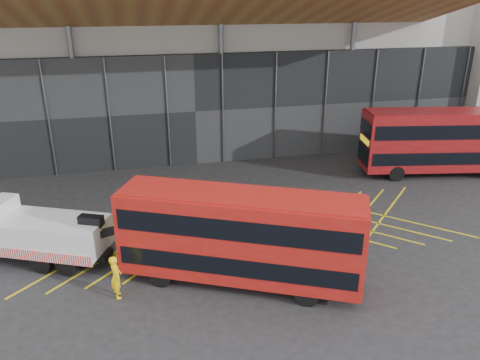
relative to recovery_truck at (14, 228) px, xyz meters
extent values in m
plane|color=#242426|center=(8.40, 0.05, -1.61)|extent=(120.00, 120.00, 0.00)
cube|color=yellow|center=(3.60, 0.05, -1.60)|extent=(7.16, 7.16, 0.01)
cube|color=yellow|center=(3.60, 0.05, -1.60)|extent=(7.16, 7.16, 0.01)
cube|color=yellow|center=(5.20, 0.05, -1.60)|extent=(7.16, 7.16, 0.01)
cube|color=yellow|center=(5.20, 0.05, -1.60)|extent=(7.16, 7.16, 0.01)
cube|color=yellow|center=(6.80, 0.05, -1.60)|extent=(7.16, 7.16, 0.01)
cube|color=yellow|center=(6.80, 0.05, -1.60)|extent=(7.16, 7.16, 0.01)
cube|color=yellow|center=(8.40, 0.05, -1.60)|extent=(7.16, 7.16, 0.01)
cube|color=yellow|center=(8.40, 0.05, -1.60)|extent=(7.16, 7.16, 0.01)
cube|color=yellow|center=(10.00, 0.05, -1.60)|extent=(7.16, 7.16, 0.01)
cube|color=yellow|center=(10.00, 0.05, -1.60)|extent=(7.16, 7.16, 0.01)
cube|color=yellow|center=(11.60, 0.05, -1.60)|extent=(7.16, 7.16, 0.01)
cube|color=yellow|center=(11.60, 0.05, -1.60)|extent=(7.16, 7.16, 0.01)
cube|color=yellow|center=(13.20, 0.05, -1.60)|extent=(7.16, 7.16, 0.01)
cube|color=yellow|center=(13.20, 0.05, -1.60)|extent=(7.16, 7.16, 0.01)
cube|color=yellow|center=(14.80, 0.05, -1.60)|extent=(7.16, 7.16, 0.01)
cube|color=yellow|center=(14.80, 0.05, -1.60)|extent=(7.16, 7.16, 0.01)
cube|color=yellow|center=(16.40, 0.05, -1.60)|extent=(7.16, 7.16, 0.01)
cube|color=yellow|center=(16.40, 0.05, -1.60)|extent=(7.16, 7.16, 0.01)
cube|color=yellow|center=(18.00, 0.05, -1.60)|extent=(7.16, 7.16, 0.01)
cube|color=yellow|center=(18.00, 0.05, -1.60)|extent=(7.16, 7.16, 0.01)
cube|color=yellow|center=(19.60, 0.05, -1.60)|extent=(7.16, 7.16, 0.01)
cube|color=yellow|center=(19.60, 0.05, -1.60)|extent=(7.16, 7.16, 0.01)
cube|color=#979791|center=(10.40, 19.05, 7.39)|extent=(55.00, 14.00, 18.00)
cube|color=black|center=(10.40, 11.75, 2.39)|extent=(55.00, 0.80, 8.00)
cube|color=#96552B|center=(8.40, 8.05, 9.89)|extent=(40.00, 11.93, 4.07)
cylinder|color=#595B60|center=(2.40, 11.55, 3.39)|extent=(0.36, 0.36, 10.00)
cylinder|color=#595B60|center=(12.40, 11.55, 3.39)|extent=(0.36, 0.36, 10.00)
cylinder|color=#595B60|center=(22.40, 11.55, 3.39)|extent=(0.36, 0.36, 10.00)
cube|color=black|center=(0.36, -0.16, -0.97)|extent=(8.32, 4.40, 0.32)
cube|color=white|center=(1.53, -0.68, -0.10)|extent=(6.12, 4.42, 1.47)
cube|color=red|center=(1.05, -1.75, -0.65)|extent=(5.21, 2.38, 0.50)
cube|color=black|center=(3.70, -1.66, 0.77)|extent=(1.19, 0.87, 0.46)
cube|color=black|center=(4.54, -2.03, 0.32)|extent=(1.96, 1.11, 0.99)
cylinder|color=black|center=(2.47, -2.16, -1.10)|extent=(1.05, 0.71, 1.01)
cylinder|color=black|center=(3.26, -0.40, -1.10)|extent=(1.05, 0.71, 1.01)
cube|color=#AD140F|center=(9.98, -4.47, 0.72)|extent=(10.44, 6.70, 3.68)
cube|color=black|center=(9.98, -4.47, -0.14)|extent=(10.09, 6.58, 0.81)
cube|color=black|center=(9.98, -4.47, 1.57)|extent=(10.09, 6.58, 0.90)
cube|color=black|center=(5.27, -2.20, -0.09)|extent=(0.98, 1.94, 1.23)
cube|color=black|center=(5.27, -2.20, 1.57)|extent=(0.98, 1.94, 0.90)
cube|color=yellow|center=(5.26, -2.20, 0.81)|extent=(0.79, 1.55, 0.33)
cube|color=#AD140F|center=(9.98, -4.47, 2.59)|extent=(10.17, 6.44, 0.11)
cylinder|color=black|center=(6.54, -3.99, -1.12)|extent=(1.01, 0.68, 0.99)
cylinder|color=black|center=(7.46, -2.08, -1.12)|extent=(1.01, 0.68, 0.99)
cylinder|color=black|center=(12.26, -6.75, -1.12)|extent=(1.01, 0.68, 0.99)
cylinder|color=black|center=(13.18, -4.84, -1.12)|extent=(1.01, 0.68, 0.99)
cube|color=maroon|center=(26.84, 5.27, 0.90)|extent=(11.50, 4.62, 3.95)
cube|color=black|center=(26.84, 5.27, -0.03)|extent=(11.07, 4.60, 0.87)
cube|color=black|center=(26.84, 5.27, 1.80)|extent=(11.07, 4.60, 0.97)
cube|color=black|center=(21.31, 6.31, 0.02)|extent=(0.48, 2.26, 1.32)
cube|color=black|center=(21.31, 6.31, 1.80)|extent=(0.48, 2.26, 0.97)
cube|color=yellow|center=(21.30, 6.31, 0.99)|extent=(0.39, 1.80, 0.36)
cube|color=maroon|center=(26.84, 5.27, 2.91)|extent=(11.24, 4.38, 0.12)
cylinder|color=black|center=(23.12, 4.80, -1.08)|extent=(1.10, 0.50, 1.06)
cylinder|color=black|center=(23.54, 7.06, -1.08)|extent=(1.10, 0.50, 1.06)
cylinder|color=black|center=(30.25, 5.80, -1.08)|extent=(1.10, 0.50, 1.06)
imported|color=yellow|center=(4.70, -4.35, -0.64)|extent=(0.57, 0.77, 1.94)
camera|label=1|loc=(5.93, -21.66, 10.36)|focal=35.00mm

